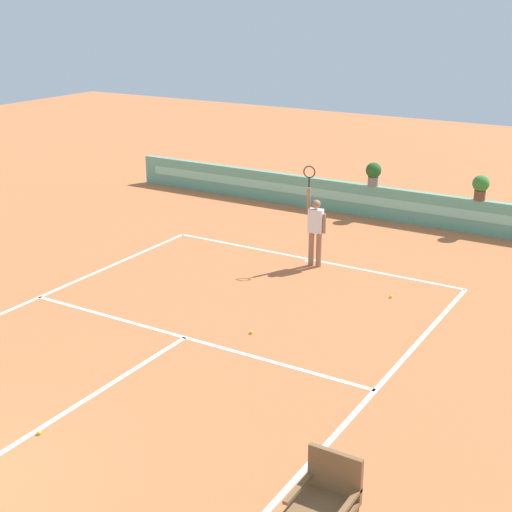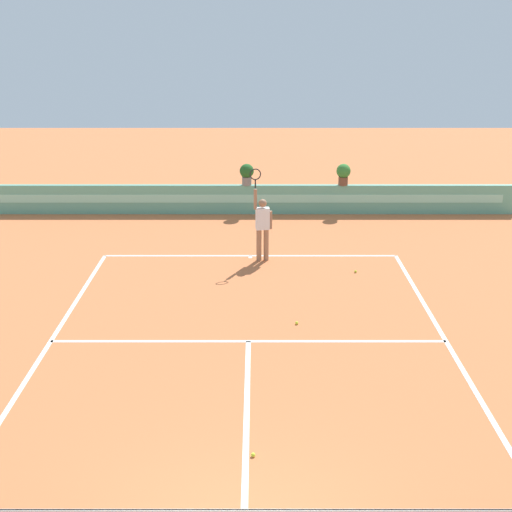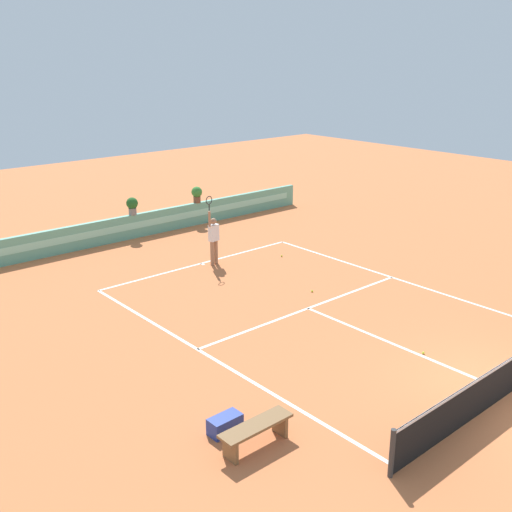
{
  "view_description": "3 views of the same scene",
  "coord_description": "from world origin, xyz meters",
  "px_view_note": "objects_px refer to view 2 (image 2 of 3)",
  "views": [
    {
      "loc": [
        8.22,
        -4.45,
        6.51
      ],
      "look_at": [
        0.14,
        8.96,
        1.0
      ],
      "focal_mm": 52.0,
      "sensor_mm": 36.0,
      "label": 1
    },
    {
      "loc": [
        0.16,
        -6.69,
        6.36
      ],
      "look_at": [
        0.14,
        8.96,
        1.0
      ],
      "focal_mm": 48.84,
      "sensor_mm": 36.0,
      "label": 2
    },
    {
      "loc": [
        -12.35,
        -5.4,
        7.34
      ],
      "look_at": [
        0.14,
        8.96,
        1.0
      ],
      "focal_mm": 42.84,
      "sensor_mm": 36.0,
      "label": 3
    }
  ],
  "objects_px": {
    "tennis_ball_near_baseline": "(357,271)",
    "tennis_player": "(263,224)",
    "tennis_ball_by_sideline": "(254,455)",
    "potted_plant_right": "(344,173)",
    "tennis_ball_mid_court": "(298,323)",
    "potted_plant_centre": "(248,173)"
  },
  "relations": [
    {
      "from": "potted_plant_right",
      "to": "potted_plant_centre",
      "type": "distance_m",
      "value": 3.26
    },
    {
      "from": "tennis_ball_by_sideline",
      "to": "potted_plant_centre",
      "type": "distance_m",
      "value": 14.07
    },
    {
      "from": "tennis_ball_by_sideline",
      "to": "tennis_player",
      "type": "bearing_deg",
      "value": 88.64
    },
    {
      "from": "tennis_ball_mid_court",
      "to": "tennis_ball_near_baseline",
      "type": "bearing_deg",
      "value": 62.1
    },
    {
      "from": "tennis_ball_mid_court",
      "to": "potted_plant_right",
      "type": "bearing_deg",
      "value": 77.32
    },
    {
      "from": "tennis_player",
      "to": "tennis_ball_by_sideline",
      "type": "bearing_deg",
      "value": -91.36
    },
    {
      "from": "tennis_player",
      "to": "potted_plant_centre",
      "type": "bearing_deg",
      "value": 95.7
    },
    {
      "from": "tennis_ball_mid_court",
      "to": "tennis_player",
      "type": "bearing_deg",
      "value": 99.56
    },
    {
      "from": "tennis_ball_near_baseline",
      "to": "potted_plant_centre",
      "type": "distance_m",
      "value": 6.7
    },
    {
      "from": "tennis_ball_mid_court",
      "to": "tennis_ball_by_sideline",
      "type": "height_order",
      "value": "same"
    },
    {
      "from": "tennis_ball_near_baseline",
      "to": "potted_plant_right",
      "type": "height_order",
      "value": "potted_plant_right"
    },
    {
      "from": "tennis_ball_near_baseline",
      "to": "tennis_player",
      "type": "bearing_deg",
      "value": 158.04
    },
    {
      "from": "tennis_ball_near_baseline",
      "to": "tennis_ball_by_sideline",
      "type": "relative_size",
      "value": 1.0
    },
    {
      "from": "tennis_ball_mid_court",
      "to": "potted_plant_right",
      "type": "height_order",
      "value": "potted_plant_right"
    },
    {
      "from": "tennis_player",
      "to": "tennis_ball_near_baseline",
      "type": "bearing_deg",
      "value": -21.96
    },
    {
      "from": "tennis_player",
      "to": "potted_plant_centre",
      "type": "relative_size",
      "value": 3.57
    },
    {
      "from": "tennis_ball_by_sideline",
      "to": "tennis_ball_mid_court",
      "type": "bearing_deg",
      "value": 79.09
    },
    {
      "from": "potted_plant_right",
      "to": "potted_plant_centre",
      "type": "height_order",
      "value": "same"
    },
    {
      "from": "tennis_player",
      "to": "tennis_ball_mid_court",
      "type": "xyz_separation_m",
      "value": [
        0.72,
        -4.27,
        -1.02
      ]
    },
    {
      "from": "tennis_ball_near_baseline",
      "to": "tennis_ball_by_sideline",
      "type": "xyz_separation_m",
      "value": [
        -2.67,
        -8.14,
        0.0
      ]
    },
    {
      "from": "potted_plant_right",
      "to": "tennis_ball_by_sideline",
      "type": "bearing_deg",
      "value": -102.07
    },
    {
      "from": "tennis_ball_by_sideline",
      "to": "potted_plant_centre",
      "type": "relative_size",
      "value": 0.09
    }
  ]
}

